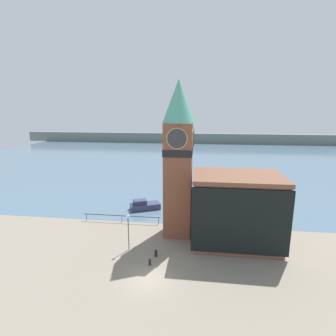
{
  "coord_description": "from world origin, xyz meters",
  "views": [
    {
      "loc": [
        4.89,
        -22.83,
        16.65
      ],
      "look_at": [
        0.93,
        7.88,
        9.81
      ],
      "focal_mm": 28.0,
      "sensor_mm": 36.0,
      "label": 1
    }
  ],
  "objects": [
    {
      "name": "ground_plane",
      "position": [
        0.0,
        0.0,
        0.0
      ],
      "size": [
        160.0,
        160.0,
        0.0
      ],
      "primitive_type": "plane",
      "color": "gray"
    },
    {
      "name": "pier_building",
      "position": [
        9.46,
        9.12,
        4.48
      ],
      "size": [
        11.01,
        7.99,
        8.92
      ],
      "color": "#935B42",
      "rests_on": "ground_plane"
    },
    {
      "name": "lamp_post",
      "position": [
        -3.57,
        5.45,
        3.06
      ],
      "size": [
        0.32,
        0.32,
        4.45
      ],
      "color": "#2D2D33",
      "rests_on": "ground_plane"
    },
    {
      "name": "mooring_bollard_near",
      "position": [
        -0.4,
        2.55,
        0.41
      ],
      "size": [
        0.29,
        0.29,
        0.76
      ],
      "color": "black",
      "rests_on": "ground_plane"
    },
    {
      "name": "water",
      "position": [
        0.0,
        73.3,
        -0.0
      ],
      "size": [
        160.0,
        120.0,
        0.0
      ],
      "color": "slate",
      "rests_on": "ground_plane"
    },
    {
      "name": "pier_railing",
      "position": [
        -6.8,
        13.05,
        0.96
      ],
      "size": [
        11.9,
        0.08,
        1.09
      ],
      "color": "#232328",
      "rests_on": "ground_plane"
    },
    {
      "name": "boat_near",
      "position": [
        -4.57,
        18.76,
        0.66
      ],
      "size": [
        5.43,
        3.98,
        1.73
      ],
      "rotation": [
        0.0,
        0.0,
        0.43
      ],
      "color": "#333856",
      "rests_on": "water"
    },
    {
      "name": "mooring_bollard_far",
      "position": [
        -0.03,
        4.34,
        0.46
      ],
      "size": [
        0.36,
        0.36,
        0.85
      ],
      "color": "black",
      "rests_on": "ground_plane"
    },
    {
      "name": "clock_tower",
      "position": [
        1.94,
        10.49,
        10.85
      ],
      "size": [
        4.1,
        4.1,
        20.43
      ],
      "color": "brown",
      "rests_on": "ground_plane"
    },
    {
      "name": "far_shoreline",
      "position": [
        0.0,
        113.3,
        2.5
      ],
      "size": [
        180.0,
        3.0,
        5.0
      ],
      "color": "slate",
      "rests_on": "water"
    }
  ]
}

